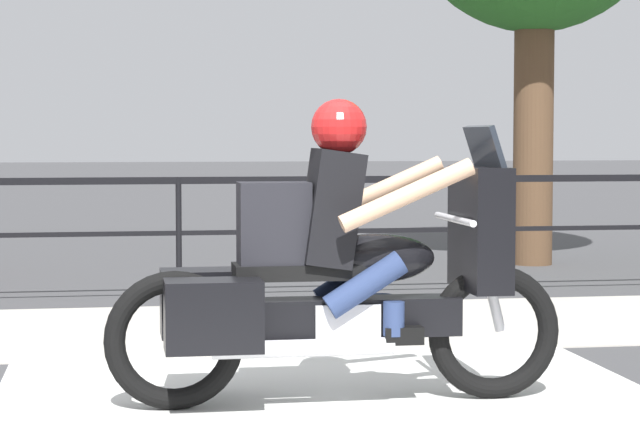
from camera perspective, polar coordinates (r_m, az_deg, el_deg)
sidewalk_band at (r=9.11m, az=-5.95°, el=-5.26°), size 44.00×2.40×0.01m
fence_railing at (r=10.57m, az=-6.48°, el=0.47°), size 36.00×0.05×1.05m
motorcycle at (r=6.48m, az=0.79°, el=-2.68°), size 2.41×0.76×1.59m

